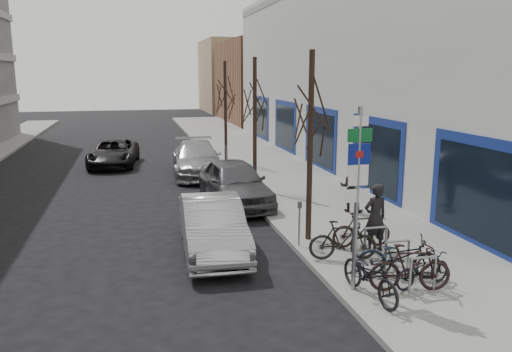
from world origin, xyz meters
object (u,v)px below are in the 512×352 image
tree_near (311,102)px  tree_mid (255,93)px  meter_mid (253,179)px  bike_mid_inner (343,240)px  parked_car_front (213,226)px  bike_near_left (371,272)px  bike_far_curb (423,266)px  meter_back (226,156)px  lane_car (114,153)px  pedestrian_far (352,187)px  meter_front (299,219)px  pedestrian_near (375,218)px  bike_far_inner (362,229)px  parked_car_back (197,159)px  bike_mid_curb (399,253)px  parked_car_mid (235,183)px  highway_sign_pole (357,188)px  bike_near_right (410,267)px  tree_far (225,88)px  bike_rack (397,253)px

tree_near → tree_mid: bearing=90.0°
tree_mid → meter_mid: (-0.45, -1.50, -3.19)m
bike_mid_inner → parked_car_front: parked_car_front is taller
bike_near_left → bike_far_curb: 1.44m
meter_back → lane_car: meter_back is taller
meter_mid → meter_back: size_ratio=1.00×
meter_mid → pedestrian_far: bearing=-41.5°
meter_front → pedestrian_near: (1.83, -0.88, 0.17)m
meter_mid → pedestrian_near: bearing=-74.0°
bike_far_inner → parked_car_back: 12.15m
bike_far_inner → pedestrian_near: (0.20, -0.37, 0.42)m
bike_mid_curb → tree_mid: bearing=29.2°
meter_front → parked_car_mid: bearing=98.1°
tree_near → highway_sign_pole: bearing=-93.3°
tree_mid → bike_near_right: 10.98m
tree_mid → parked_car_mid: tree_mid is taller
parked_car_front → parked_car_back: bearing=87.5°
bike_far_curb → parked_car_front: bearing=35.1°
pedestrian_near → tree_mid: bearing=-86.9°
bike_mid_inner → pedestrian_far: bearing=-14.4°
parked_car_back → pedestrian_far: bearing=-59.0°
highway_sign_pole → bike_far_inner: size_ratio=2.49×
bike_near_left → bike_mid_curb: (1.19, 0.88, -0.01)m
bike_mid_curb → lane_car: 18.82m
bike_mid_curb → pedestrian_near: size_ratio=1.02×
bike_near_left → parked_car_mid: 8.86m
meter_front → pedestrian_far: pedestrian_far is taller
meter_front → parked_car_mid: size_ratio=0.25×
bike_far_inner → pedestrian_near: pedestrian_near is taller
highway_sign_pole → tree_far: (0.20, 16.51, 1.65)m
meter_back → pedestrian_far: bearing=-70.2°
parked_car_back → parked_car_front: bearing=-91.4°
lane_car → pedestrian_near: 17.34m
meter_back → pedestrian_far: pedestrian_far is taller
tree_mid → bike_mid_curb: 10.24m
tree_far → bike_mid_curb: 16.49m
bike_mid_curb → parked_car_front: parked_car_front is taller
meter_front → meter_back: size_ratio=1.00×
bike_rack → bike_near_right: bike_near_right is taller
meter_front → lane_car: meter_front is taller
pedestrian_near → bike_far_inner: bearing=-68.5°
bike_far_inner → parked_car_back: bearing=19.2°
bike_near_right → lane_car: (-6.80, 18.27, -0.01)m
bike_rack → parked_car_mid: 8.07m
bike_near_right → pedestrian_far: bearing=-1.8°
bike_rack → parked_car_back: (-3.05, 13.65, 0.15)m
lane_car → pedestrian_near: pedestrian_near is taller
tree_near → pedestrian_near: size_ratio=2.94×
bike_rack → bike_far_inner: bearing=90.6°
tree_near → bike_far_curb: tree_near is taller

